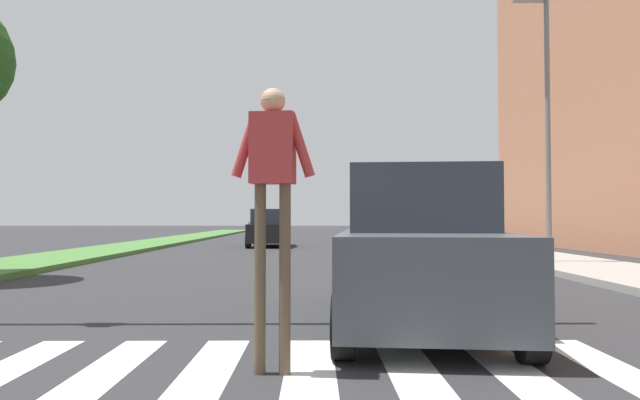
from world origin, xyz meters
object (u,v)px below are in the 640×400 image
object	(u,v)px
street_lamp_right	(544,103)
sedan_distant	(263,225)
sedan_midblock	(269,229)
suv_crossing	(418,251)
pedestrian_performer	(273,182)

from	to	relation	value
street_lamp_right	sedan_distant	distance (m)	27.16
sedan_midblock	sedan_distant	bearing A→B (deg)	96.60
suv_crossing	sedan_distant	bearing A→B (deg)	98.73
sedan_distant	street_lamp_right	bearing A→B (deg)	-67.66
suv_crossing	sedan_midblock	size ratio (longest dim) A/B	1.13
street_lamp_right	sedan_midblock	bearing A→B (deg)	128.24
street_lamp_right	sedan_midblock	distance (m)	14.42
sedan_midblock	pedestrian_performer	bearing A→B (deg)	-85.26
pedestrian_performer	sedan_midblock	size ratio (longest dim) A/B	0.59
suv_crossing	sedan_distant	size ratio (longest dim) A/B	1.17
street_lamp_right	sedan_midblock	world-z (taller)	street_lamp_right
suv_crossing	sedan_midblock	bearing A→B (deg)	100.25
pedestrian_performer	sedan_midblock	xyz separation A→B (m)	(-1.79, 21.60, -0.85)
suv_crossing	sedan_midblock	xyz separation A→B (m)	(-3.49, 19.27, -0.12)
pedestrian_performer	sedan_distant	xyz separation A→B (m)	(-3.40, 35.55, -0.85)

